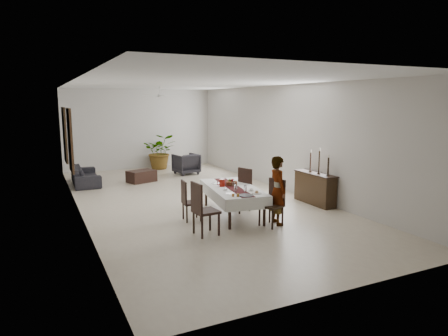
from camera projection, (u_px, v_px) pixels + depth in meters
floor at (194, 200)px, 11.11m from camera, size 6.00×12.00×0.00m
ceiling at (192, 83)px, 10.58m from camera, size 6.00×12.00×0.02m
wall_back at (140, 129)px, 16.19m from camera, size 6.00×0.02×3.20m
wall_front at (350, 183)px, 5.51m from camera, size 6.00×0.02×3.20m
wall_left at (76, 148)px, 9.57m from camera, size 0.02×12.00×3.20m
wall_right at (285, 138)px, 12.12m from camera, size 0.02×12.00×3.20m
dining_table_top at (233, 188)px, 9.54m from camera, size 1.23×2.29×0.05m
table_leg_fl at (230, 215)px, 8.51m from camera, size 0.07×0.07×0.63m
table_leg_fr at (264, 212)px, 8.74m from camera, size 0.07×0.07×0.63m
table_leg_bl at (206, 194)px, 10.46m from camera, size 0.07×0.07×0.63m
table_leg_br at (235, 192)px, 10.69m from camera, size 0.07×0.07×0.63m
tablecloth_top at (233, 187)px, 9.54m from camera, size 1.41×2.47×0.01m
tablecloth_drape_left at (211, 194)px, 9.41m from camera, size 0.37×2.31×0.27m
tablecloth_drape_right at (253, 191)px, 9.71m from camera, size 0.37×2.31×0.27m
tablecloth_drape_near at (249, 204)px, 8.46m from camera, size 1.06×0.17×0.27m
tablecloth_drape_far at (219, 183)px, 10.66m from camera, size 1.06×0.17×0.27m
table_runner at (233, 187)px, 9.54m from camera, size 0.66×2.28×0.00m
red_pitcher at (222, 183)px, 9.59m from camera, size 0.15×0.15×0.18m
pitcher_handle at (219, 183)px, 9.57m from camera, size 0.11×0.03×0.11m
wine_glass_near at (245, 189)px, 9.00m from camera, size 0.06×0.06×0.15m
wine_glass_mid at (236, 188)px, 9.03m from camera, size 0.06×0.06×0.15m
wine_glass_far at (234, 183)px, 9.58m from camera, size 0.06×0.06×0.15m
teacup_right at (251, 190)px, 9.10m from camera, size 0.08×0.08×0.05m
saucer_right at (251, 191)px, 9.10m from camera, size 0.14×0.14×0.01m
teacup_left at (226, 189)px, 9.16m from camera, size 0.08×0.08×0.05m
saucer_left at (226, 190)px, 9.16m from camera, size 0.14×0.14×0.01m
plate_near_right at (257, 193)px, 8.85m from camera, size 0.22×0.22×0.01m
bread_near_right at (257, 192)px, 8.85m from camera, size 0.08×0.08×0.08m
plate_near_left at (230, 194)px, 8.82m from camera, size 0.22×0.22×0.01m
plate_far_left at (215, 183)px, 9.93m from camera, size 0.22×0.22×0.01m
serving_tray at (246, 195)px, 8.64m from camera, size 0.33×0.33×0.02m
jam_jar_a at (238, 195)px, 8.55m from camera, size 0.06×0.06×0.07m
jam_jar_b at (233, 195)px, 8.58m from camera, size 0.06×0.06×0.07m
fruit_basket at (232, 183)px, 9.76m from camera, size 0.27×0.27×0.09m
fruit_red at (232, 180)px, 9.77m from camera, size 0.08×0.08×0.08m
fruit_green at (230, 180)px, 9.76m from camera, size 0.07×0.07×0.07m
chair_right_near_seat at (271, 206)px, 8.72m from camera, size 0.56×0.56×0.05m
chair_right_near_leg_fl at (282, 216)px, 8.76m from camera, size 0.06×0.06×0.43m
chair_right_near_leg_fr at (270, 213)px, 9.01m from camera, size 0.06×0.06×0.43m
chair_right_near_leg_bl at (272, 220)px, 8.51m from camera, size 0.06×0.06×0.43m
chair_right_near_leg_br at (259, 216)px, 8.76m from camera, size 0.06×0.06×0.43m
chair_right_near_back at (277, 191)px, 8.81m from camera, size 0.18×0.42×0.56m
chair_right_far_seat at (239, 193)px, 9.92m from camera, size 0.57×0.57×0.05m
chair_right_far_leg_fl at (250, 202)px, 9.96m from camera, size 0.06×0.06×0.44m
chair_right_far_leg_fr at (239, 200)px, 10.21m from camera, size 0.06×0.06×0.44m
chair_right_far_leg_bl at (240, 205)px, 9.70m from camera, size 0.06×0.06×0.44m
chair_right_far_leg_br at (229, 202)px, 9.96m from camera, size 0.06×0.06×0.44m
chair_right_far_back at (245, 179)px, 10.01m from camera, size 0.19×0.44×0.57m
chair_left_near_seat at (206, 211)px, 8.15m from camera, size 0.50×0.50×0.05m
chair_left_near_leg_fl at (194, 223)px, 8.26m from camera, size 0.05×0.05×0.46m
chair_left_near_leg_fr at (202, 228)px, 7.93m from camera, size 0.05×0.05×0.46m
chair_left_near_leg_bl at (210, 220)px, 8.45m from camera, size 0.05×0.05×0.46m
chair_left_near_leg_br at (219, 225)px, 8.12m from camera, size 0.05×0.05×0.46m
chair_left_near_back at (197, 198)px, 7.99m from camera, size 0.08×0.47×0.60m
chair_left_far_seat at (192, 203)px, 9.15m from camera, size 0.43×0.43×0.05m
chair_left_far_leg_fl at (183, 211)px, 9.27m from camera, size 0.04×0.04×0.39m
chair_left_far_leg_fr at (187, 215)px, 8.98m from camera, size 0.04×0.04×0.39m
chair_left_far_leg_bl at (197, 210)px, 9.39m from camera, size 0.04×0.04×0.39m
chair_left_far_leg_br at (201, 213)px, 9.09m from camera, size 0.04×0.04×0.39m
chair_left_far_back at (184, 192)px, 9.04m from camera, size 0.07×0.40×0.50m
woman at (278, 190)px, 8.82m from camera, size 0.45×0.61×1.53m
sideboard_body at (315, 189)px, 10.65m from camera, size 0.36×1.35×0.81m
sideboard_top at (315, 173)px, 10.58m from camera, size 0.40×1.40×0.03m
candlestick_near_base at (328, 176)px, 10.13m from camera, size 0.09×0.09×0.03m
candlestick_near_shaft at (328, 166)px, 10.09m from camera, size 0.04×0.04×0.45m
candlestick_near_candle at (329, 156)px, 10.05m from camera, size 0.03×0.03×0.07m
candlestick_mid_base at (319, 173)px, 10.45m from camera, size 0.09×0.09×0.03m
candlestick_mid_shaft at (319, 162)px, 10.40m from camera, size 0.04×0.04×0.58m
candlestick_mid_candle at (320, 149)px, 10.35m from camera, size 0.03×0.03×0.07m
candlestick_far_base at (310, 171)px, 10.77m from camera, size 0.09×0.09×0.03m
candlestick_far_shaft at (311, 162)px, 10.73m from camera, size 0.04×0.04×0.49m
candlestick_far_candle at (311, 151)px, 10.68m from camera, size 0.03×0.03×0.07m
sofa at (86, 175)px, 13.21m from camera, size 0.86×2.07×0.60m
armchair at (186, 164)px, 15.06m from camera, size 0.95×0.97×0.77m
coffee_table at (142, 176)px, 13.57m from camera, size 1.03×0.85×0.40m
potted_plant at (160, 151)px, 16.16m from camera, size 1.59×1.49×1.43m
mirror_frame_near at (70, 140)px, 11.55m from camera, size 0.06×1.05×1.85m
mirror_glass_near at (71, 140)px, 11.56m from camera, size 0.01×0.90×1.70m
mirror_frame_far at (65, 135)px, 13.42m from camera, size 0.06×1.05×1.85m
mirror_glass_far at (66, 135)px, 13.43m from camera, size 0.01×0.90×1.70m
fan_rod at (160, 90)px, 13.27m from camera, size 0.04×0.04×0.20m
fan_hub at (160, 96)px, 13.30m from camera, size 0.16×0.16×0.08m
fan_blade_n at (157, 96)px, 13.62m from camera, size 0.10×0.55×0.01m
fan_blade_s at (163, 96)px, 12.99m from camera, size 0.10×0.55×0.01m
fan_blade_e at (170, 96)px, 13.45m from camera, size 0.55×0.10×0.01m
fan_blade_w at (150, 96)px, 13.16m from camera, size 0.55×0.10×0.01m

